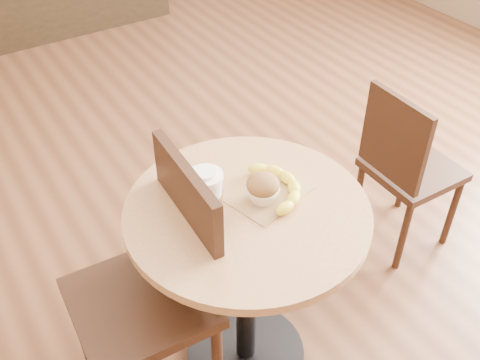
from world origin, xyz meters
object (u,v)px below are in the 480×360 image
Objects in this scene: muffin at (263,188)px; chair_right at (405,166)px; chair_left at (158,284)px; coffee_cup at (206,197)px; banana at (278,185)px; cafe_table at (247,256)px.

chair_right is at bearing 10.49° from muffin.
chair_left reaches higher than coffee_cup.
chair_right is at bearing 26.43° from banana.
chair_right is 7.71× the size of muffin.
banana is at bearing 101.69° from chair_right.
chair_left is 0.35m from coffee_cup.
banana is at bearing 8.56° from cafe_table.
muffin reaches higher than banana.
banana is (0.12, 0.02, 0.23)m from cafe_table.
muffin is (-0.83, -0.15, 0.37)m from chair_right.
muffin is at bearing -152.28° from banana.
coffee_cup is (-0.12, 0.03, 0.28)m from cafe_table.
banana is at bearing 13.58° from coffee_cup.
muffin is (0.34, -0.07, 0.28)m from chair_left.
chair_left reaches higher than cafe_table.
chair_left is at bearing 168.37° from muffin.
chair_right is 3.01× the size of banana.
coffee_cup reaches higher than chair_right.
chair_right is 0.92m from muffin.
coffee_cup reaches higher than cafe_table.
banana is (-0.77, -0.14, 0.34)m from chair_right.
cafe_table is 0.80× the size of chair_left.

